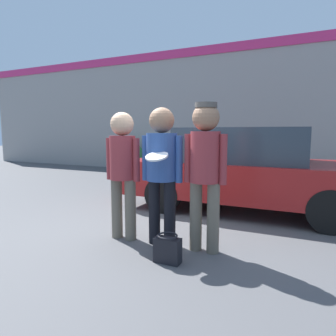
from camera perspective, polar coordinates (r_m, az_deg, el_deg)
ground_plane at (r=4.49m, az=-3.83°, el=-12.11°), size 56.00×56.00×0.00m
storefront_building at (r=10.52m, az=13.99°, el=10.86°), size 24.00×0.22×4.39m
person_left at (r=4.05m, az=-8.61°, el=0.68°), size 0.51×0.34×1.72m
person_middle_with_frisbee at (r=3.79m, az=-1.19°, el=0.99°), size 0.56×0.61×1.76m
person_right at (r=3.59m, az=7.09°, el=1.04°), size 0.52×0.35×1.80m
parked_car_near at (r=5.79m, az=14.69°, el=-0.22°), size 4.32×1.96×1.54m
shrub at (r=11.35m, az=-7.25°, el=2.18°), size 1.08×1.08×1.08m
handbag at (r=3.47m, az=-0.09°, el=-15.20°), size 0.30×0.23×0.32m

